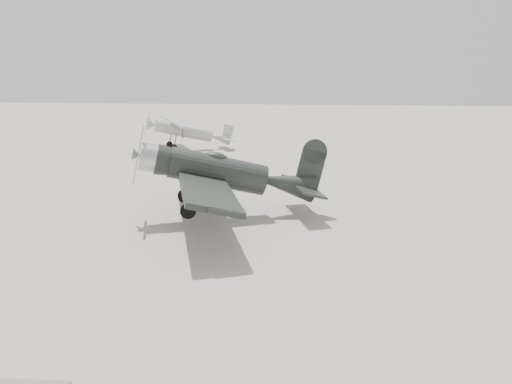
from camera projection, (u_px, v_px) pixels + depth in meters
ground at (200, 241)px, 18.75m from camera, size 160.00×160.00×0.00m
lowwing_monoplane at (226, 174)px, 21.34m from camera, size 8.28×11.38×3.68m
highwing_monoplane at (187, 129)px, 39.80m from camera, size 7.38×9.52×2.79m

